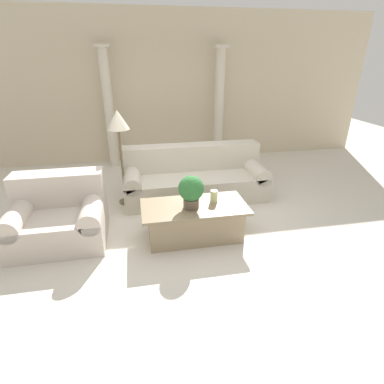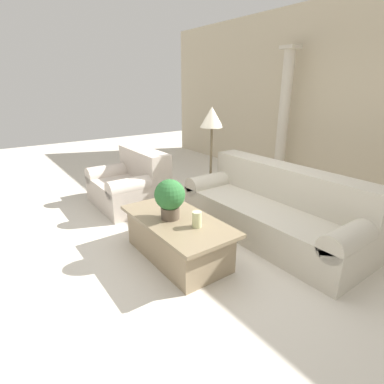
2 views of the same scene
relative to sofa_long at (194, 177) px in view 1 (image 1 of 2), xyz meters
The scene contains 10 objects.
ground_plane 1.05m from the sofa_long, 112.23° to the right, with size 16.00×16.00×0.00m, color silver.
wall_back 2.60m from the sofa_long, 99.56° to the left, with size 10.00×0.06×3.20m.
sofa_long is the anchor object (origin of this frame).
loveseat 2.27m from the sofa_long, 153.19° to the right, with size 1.18×0.96×0.86m.
coffee_table 1.34m from the sofa_long, 101.21° to the right, with size 1.40×0.71×0.47m.
potted_plant 1.44m from the sofa_long, 102.86° to the right, with size 0.33×0.33×0.44m.
pillar_candle 1.26m from the sofa_long, 88.89° to the right, with size 0.10×0.10×0.17m.
floor_lamp 1.55m from the sofa_long, behind, with size 0.34×0.34×1.54m.
column_left 2.57m from the sofa_long, 127.51° to the left, with size 0.28×0.28×2.48m.
column_right 2.32m from the sofa_long, 63.64° to the left, with size 0.28×0.28×2.48m.
Camera 1 is at (-0.57, -3.85, 2.27)m, focal length 28.00 mm.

